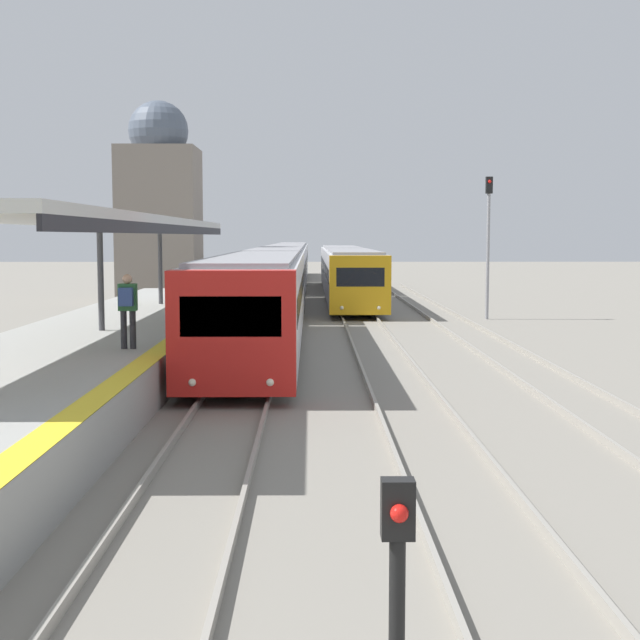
{
  "coord_description": "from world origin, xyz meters",
  "views": [
    {
      "loc": [
        1.62,
        -2.95,
        3.51
      ],
      "look_at": [
        1.82,
        17.82,
        1.55
      ],
      "focal_mm": 50.0,
      "sensor_mm": 36.0,
      "label": 1
    }
  ],
  "objects_px": {
    "train_near": "(283,269)",
    "signal_post_near": "(397,610)",
    "person_on_platform": "(127,305)",
    "signal_mast_far": "(488,232)",
    "train_far": "(346,269)"
  },
  "relations": [
    {
      "from": "signal_post_near",
      "to": "train_near",
      "type": "bearing_deg",
      "value": 92.66
    },
    {
      "from": "train_near",
      "to": "signal_post_near",
      "type": "relative_size",
      "value": 32.09
    },
    {
      "from": "train_near",
      "to": "train_far",
      "type": "bearing_deg",
      "value": 12.09
    },
    {
      "from": "train_far",
      "to": "person_on_platform",
      "type": "bearing_deg",
      "value": -100.72
    },
    {
      "from": "person_on_platform",
      "to": "signal_mast_far",
      "type": "bearing_deg",
      "value": 57.16
    },
    {
      "from": "signal_post_near",
      "to": "signal_mast_far",
      "type": "relative_size",
      "value": 0.35
    },
    {
      "from": "train_near",
      "to": "signal_mast_far",
      "type": "relative_size",
      "value": 11.1
    },
    {
      "from": "person_on_platform",
      "to": "signal_post_near",
      "type": "distance_m",
      "value": 15.23
    },
    {
      "from": "signal_post_near",
      "to": "train_far",
      "type": "bearing_deg",
      "value": 88.14
    },
    {
      "from": "person_on_platform",
      "to": "signal_post_near",
      "type": "xyz_separation_m",
      "value": [
        4.58,
        -14.51,
        -0.73
      ]
    },
    {
      "from": "signal_post_near",
      "to": "signal_mast_far",
      "type": "xyz_separation_m",
      "value": [
        6.94,
        32.36,
        2.42
      ]
    },
    {
      "from": "person_on_platform",
      "to": "train_near",
      "type": "bearing_deg",
      "value": 85.54
    },
    {
      "from": "signal_post_near",
      "to": "signal_mast_far",
      "type": "bearing_deg",
      "value": 77.89
    },
    {
      "from": "train_near",
      "to": "signal_post_near",
      "type": "bearing_deg",
      "value": -87.34
    },
    {
      "from": "person_on_platform",
      "to": "signal_post_near",
      "type": "height_order",
      "value": "person_on_platform"
    }
  ]
}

